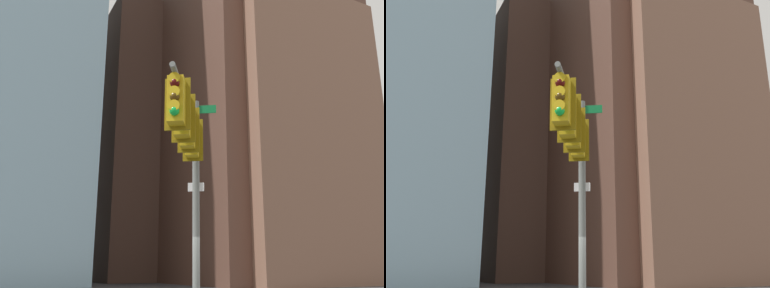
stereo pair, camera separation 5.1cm
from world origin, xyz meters
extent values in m
cylinder|color=slate|center=(-0.31, 0.04, 3.19)|extent=(0.20, 0.20, 6.39)
cylinder|color=slate|center=(1.39, -1.09, 5.56)|extent=(3.48, 2.36, 0.12)
cylinder|color=slate|center=(0.30, -0.36, 5.11)|extent=(0.91, 0.64, 0.75)
cube|color=#0F6B33|center=(-0.31, 0.04, 6.14)|extent=(0.68, 1.01, 0.24)
cube|color=#0F6B33|center=(-0.31, 0.04, 5.84)|extent=(0.73, 0.50, 0.24)
cube|color=white|center=(-0.31, 0.04, 3.86)|extent=(0.27, 0.39, 0.24)
cube|color=gold|center=(0.43, -0.45, 5.00)|extent=(0.47, 0.47, 1.00)
cube|color=#7D640C|center=(0.27, -0.34, 5.00)|extent=(0.33, 0.48, 1.16)
sphere|color=red|center=(0.60, -0.56, 5.30)|extent=(0.20, 0.20, 0.20)
cylinder|color=gold|center=(0.65, -0.60, 5.39)|extent=(0.16, 0.21, 0.23)
sphere|color=#4C330A|center=(0.60, -0.56, 5.00)|extent=(0.20, 0.20, 0.20)
cylinder|color=gold|center=(0.65, -0.60, 5.09)|extent=(0.16, 0.21, 0.23)
sphere|color=#0A3819|center=(0.60, -0.56, 4.70)|extent=(0.20, 0.20, 0.20)
cylinder|color=gold|center=(0.65, -0.60, 4.79)|extent=(0.16, 0.21, 0.23)
cube|color=gold|center=(1.17, -0.94, 5.00)|extent=(0.47, 0.47, 1.00)
cube|color=#7D640C|center=(1.01, -0.84, 5.00)|extent=(0.33, 0.48, 1.16)
sphere|color=#470A07|center=(1.34, -1.05, 5.30)|extent=(0.20, 0.20, 0.20)
cylinder|color=gold|center=(1.39, -1.09, 5.39)|extent=(0.16, 0.21, 0.23)
sphere|color=#F29E0C|center=(1.34, -1.05, 5.00)|extent=(0.20, 0.20, 0.20)
cylinder|color=gold|center=(1.39, -1.09, 5.09)|extent=(0.16, 0.21, 0.23)
sphere|color=#0A3819|center=(1.34, -1.05, 4.70)|extent=(0.20, 0.20, 0.20)
cylinder|color=gold|center=(1.39, -1.09, 4.79)|extent=(0.16, 0.21, 0.23)
cube|color=gold|center=(1.91, -1.43, 5.00)|extent=(0.47, 0.47, 1.00)
cube|color=#7D640C|center=(1.75, -1.33, 5.00)|extent=(0.33, 0.48, 1.16)
sphere|color=#470A07|center=(2.08, -1.55, 5.30)|extent=(0.20, 0.20, 0.20)
cylinder|color=gold|center=(2.14, -1.58, 5.39)|extent=(0.16, 0.21, 0.23)
sphere|color=#4C330A|center=(2.08, -1.55, 5.00)|extent=(0.20, 0.20, 0.20)
cylinder|color=gold|center=(2.14, -1.58, 5.09)|extent=(0.16, 0.21, 0.23)
sphere|color=green|center=(2.08, -1.55, 4.70)|extent=(0.20, 0.20, 0.20)
cylinder|color=gold|center=(2.14, -1.58, 4.79)|extent=(0.16, 0.21, 0.23)
cube|color=gold|center=(2.65, -1.93, 5.00)|extent=(0.47, 0.47, 1.00)
cube|color=#7D640C|center=(2.49, -1.82, 5.00)|extent=(0.33, 0.48, 1.16)
sphere|color=#470A07|center=(2.82, -2.04, 5.30)|extent=(0.20, 0.20, 0.20)
cylinder|color=gold|center=(2.88, -2.07, 5.39)|extent=(0.16, 0.21, 0.23)
sphere|color=#4C330A|center=(2.82, -2.04, 5.00)|extent=(0.20, 0.20, 0.20)
cylinder|color=gold|center=(2.88, -2.07, 5.09)|extent=(0.16, 0.21, 0.23)
sphere|color=green|center=(2.82, -2.04, 4.70)|extent=(0.20, 0.20, 0.20)
cylinder|color=gold|center=(2.88, -2.07, 4.79)|extent=(0.16, 0.21, 0.23)
cube|color=brown|center=(-35.64, 25.48, 22.12)|extent=(25.83, 21.46, 44.23)
cube|color=#845B47|center=(-29.71, 25.82, 16.13)|extent=(17.92, 17.32, 32.26)
cube|color=#4C3328|center=(-47.60, 18.37, 19.13)|extent=(17.08, 19.26, 38.25)
camera|label=1|loc=(10.13, -5.30, 1.71)|focal=40.16mm
camera|label=2|loc=(10.15, -5.26, 1.71)|focal=40.16mm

